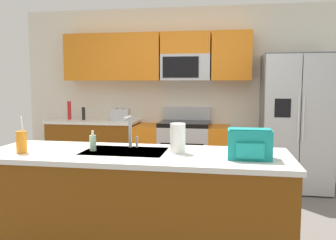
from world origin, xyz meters
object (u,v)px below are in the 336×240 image
at_px(toaster, 120,115).
at_px(soap_dispenser, 93,143).
at_px(paper_towel_roll, 178,138).
at_px(pepper_mill, 84,114).
at_px(range_oven, 182,152).
at_px(bottle_red, 69,110).
at_px(refrigerator, 295,122).
at_px(backpack, 249,143).
at_px(drink_cup_orange, 22,142).
at_px(sink_faucet, 130,129).

relative_size(toaster, soap_dispenser, 1.65).
bearing_deg(paper_towel_roll, pepper_mill, 128.09).
height_order(range_oven, pepper_mill, range_oven).
bearing_deg(pepper_mill, bottle_red, 177.39).
height_order(refrigerator, backpack, refrigerator).
distance_m(drink_cup_orange, paper_towel_roll, 1.27).
distance_m(refrigerator, drink_cup_orange, 3.53).
distance_m(refrigerator, paper_towel_roll, 2.57).
xyz_separation_m(drink_cup_orange, soap_dispenser, (0.53, 0.19, -0.02)).
relative_size(soap_dispenser, backpack, 0.53).
distance_m(soap_dispenser, backpack, 1.28).
bearing_deg(paper_towel_roll, soap_dispenser, -177.26).
bearing_deg(pepper_mill, paper_towel_roll, -51.91).
height_order(pepper_mill, drink_cup_orange, drink_cup_orange).
height_order(range_oven, refrigerator, refrigerator).
xyz_separation_m(range_oven, refrigerator, (1.57, -0.07, 0.48)).
relative_size(toaster, bottle_red, 0.99).
bearing_deg(pepper_mill, range_oven, 0.09).
height_order(bottle_red, soap_dispenser, bottle_red).
xyz_separation_m(range_oven, backpack, (0.82, -2.42, 0.57)).
height_order(bottle_red, drink_cup_orange, drink_cup_orange).
bearing_deg(refrigerator, toaster, 179.55).
bearing_deg(paper_towel_roll, toaster, 117.94).
bearing_deg(backpack, bottle_red, 136.78).
xyz_separation_m(drink_cup_orange, backpack, (1.81, 0.09, 0.03)).
height_order(drink_cup_orange, backpack, drink_cup_orange).
bearing_deg(toaster, range_oven, 3.27).
relative_size(toaster, pepper_mill, 1.45).
bearing_deg(soap_dispenser, pepper_mill, 114.87).
height_order(pepper_mill, soap_dispenser, pepper_mill).
bearing_deg(backpack, paper_towel_roll, 166.22).
relative_size(range_oven, backpack, 4.25).
height_order(sink_faucet, backpack, sink_faucet).
relative_size(range_oven, paper_towel_roll, 5.67).
relative_size(bottle_red, soap_dispenser, 1.67).
bearing_deg(soap_dispenser, backpack, -4.64).
distance_m(refrigerator, toaster, 2.49).
bearing_deg(sink_faucet, soap_dispenser, -147.51).
bearing_deg(sink_faucet, bottle_red, 126.34).
bearing_deg(bottle_red, sink_faucet, -53.66).
bearing_deg(paper_towel_roll, sink_faucet, 162.42).
xyz_separation_m(refrigerator, drink_cup_orange, (-2.55, -2.43, 0.07)).
xyz_separation_m(sink_faucet, soap_dispenser, (-0.27, -0.17, -0.10)).
bearing_deg(paper_towel_roll, range_oven, 96.55).
relative_size(range_oven, toaster, 4.86).
bearing_deg(soap_dispenser, bottle_red, 119.39).
xyz_separation_m(pepper_mill, drink_cup_orange, (0.54, -2.50, -0.01)).
bearing_deg(paper_towel_roll, bottle_red, 131.45).
distance_m(range_oven, toaster, 1.07).
height_order(refrigerator, sink_faucet, refrigerator).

